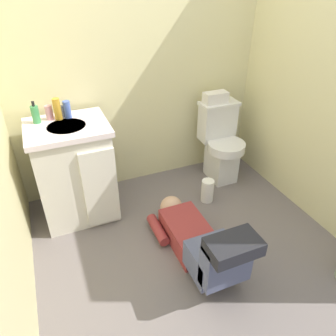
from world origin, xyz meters
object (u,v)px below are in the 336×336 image
at_px(soap_dispenser, 35,114).
at_px(bottle_blue, 67,109).
at_px(toilet, 221,143).
at_px(faucet, 62,112).
at_px(person_plumber, 200,242).
at_px(paper_towel_roll, 207,191).
at_px(vanity_cabinet, 75,171).
at_px(tissue_box, 215,98).
at_px(bottle_amber, 57,109).
at_px(bottle_pink, 49,113).

relative_size(soap_dispenser, bottle_blue, 1.27).
bearing_deg(toilet, soap_dispenser, 176.85).
height_order(faucet, bottle_blue, bottle_blue).
relative_size(toilet, person_plumber, 0.70).
distance_m(toilet, soap_dispenser, 1.65).
bearing_deg(paper_towel_roll, bottle_blue, 158.21).
distance_m(vanity_cabinet, soap_dispenser, 0.52).
xyz_separation_m(tissue_box, bottle_amber, (-1.36, 0.00, 0.10)).
height_order(bottle_amber, bottle_blue, bottle_amber).
bearing_deg(person_plumber, faucet, 124.20).
relative_size(vanity_cabinet, paper_towel_roll, 3.83).
bearing_deg(soap_dispenser, tissue_box, 0.17).
bearing_deg(bottle_blue, person_plumber, -57.00).
relative_size(bottle_amber, bottle_blue, 1.25).
bearing_deg(paper_towel_roll, soap_dispenser, 162.23).
bearing_deg(paper_towel_roll, vanity_cabinet, 165.39).
distance_m(bottle_blue, paper_towel_roll, 1.36).
bearing_deg(tissue_box, bottle_pink, 179.01).
relative_size(bottle_pink, bottle_blue, 0.83).
height_order(bottle_pink, bottle_amber, bottle_amber).
height_order(person_plumber, bottle_blue, bottle_blue).
distance_m(bottle_pink, paper_towel_roll, 1.47).
bearing_deg(paper_towel_roll, bottle_amber, 159.70).
height_order(person_plumber, bottle_amber, bottle_amber).
xyz_separation_m(soap_dispenser, bottle_blue, (0.23, 0.01, -0.00)).
bearing_deg(vanity_cabinet, person_plumber, -51.68).
distance_m(tissue_box, paper_towel_roll, 0.84).
relative_size(person_plumber, bottle_blue, 8.12).
bearing_deg(bottle_blue, bottle_pink, 171.49).
bearing_deg(faucet, soap_dispenser, -173.99).
height_order(vanity_cabinet, soap_dispenser, soap_dispenser).
relative_size(vanity_cabinet, person_plumber, 0.77).
relative_size(vanity_cabinet, faucet, 8.20).
xyz_separation_m(bottle_pink, bottle_amber, (0.06, -0.02, 0.03)).
bearing_deg(person_plumber, vanity_cabinet, 128.32).
xyz_separation_m(faucet, bottle_blue, (0.04, -0.01, 0.02)).
relative_size(toilet, bottle_pink, 6.93).
height_order(bottle_pink, paper_towel_roll, bottle_pink).
distance_m(vanity_cabinet, bottle_blue, 0.49).
distance_m(faucet, person_plumber, 1.41).
bearing_deg(toilet, bottle_blue, 175.92).
bearing_deg(tissue_box, person_plumber, -122.81).
bearing_deg(vanity_cabinet, soap_dispenser, 146.90).
relative_size(toilet, vanity_cabinet, 0.91).
bearing_deg(bottle_amber, person_plumber, -54.14).
height_order(toilet, bottle_pink, bottle_pink).
xyz_separation_m(person_plumber, paper_towel_roll, (0.39, 0.59, -0.07)).
bearing_deg(vanity_cabinet, bottle_amber, 105.39).
height_order(soap_dispenser, paper_towel_roll, soap_dispenser).
bearing_deg(bottle_amber, vanity_cabinet, -74.61).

